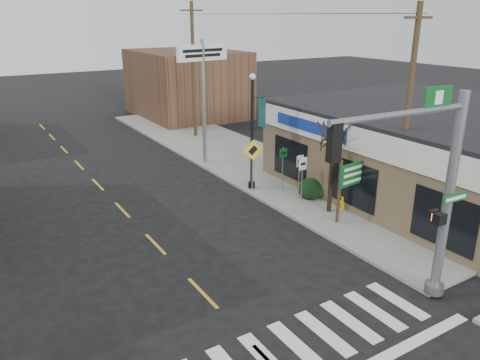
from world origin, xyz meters
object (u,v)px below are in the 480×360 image
utility_pole_near (407,118)px  utility_pole_far (193,70)px  traffic_signal_pole (435,181)px  lamp_post (253,124)px  bare_tree (334,128)px  fire_hydrant (343,202)px  dance_center_sign (203,72)px  guide_sign (352,180)px

utility_pole_near → utility_pole_far: bearing=89.5°
traffic_signal_pole → utility_pole_near: (3.85, 4.26, 0.61)m
utility_pole_near → utility_pole_far: size_ratio=0.95×
lamp_post → bare_tree: lamp_post is taller
traffic_signal_pole → bare_tree: 7.11m
lamp_post → fire_hydrant: bearing=-50.3°
fire_hydrant → utility_pole_near: bearing=-71.7°
lamp_post → bare_tree: (1.26, -4.35, 0.49)m
traffic_signal_pole → utility_pole_near: size_ratio=0.75×
dance_center_sign → lamp_post: bearing=-98.9°
guide_sign → dance_center_sign: bearing=91.5°
traffic_signal_pole → guide_sign: traffic_signal_pole is taller
dance_center_sign → bare_tree: dance_center_sign is taller
guide_sign → dance_center_sign: (-1.41, 10.64, 3.55)m
dance_center_sign → utility_pole_far: 6.73m
traffic_signal_pole → bare_tree: bearing=73.5°
fire_hydrant → utility_pole_near: utility_pole_near is taller
bare_tree → traffic_signal_pole: bearing=-109.5°
fire_hydrant → utility_pole_near: (0.76, -2.30, 4.18)m
guide_sign → traffic_signal_pole: bearing=-120.2°
traffic_signal_pole → utility_pole_near: utility_pole_near is taller
dance_center_sign → utility_pole_far: size_ratio=0.77×
guide_sign → lamp_post: size_ratio=0.48×
lamp_post → bare_tree: 4.55m
dance_center_sign → utility_pole_near: utility_pole_near is taller
lamp_post → traffic_signal_pole: bearing=-79.7°
fire_hydrant → utility_pole_far: (0.49, 15.89, 4.40)m
lamp_post → utility_pole_far: size_ratio=0.62×
lamp_post → guide_sign: bearing=-59.7°
utility_pole_near → bare_tree: bearing=119.7°
fire_hydrant → utility_pole_far: bearing=88.2°
utility_pole_near → traffic_signal_pole: bearing=-133.5°
utility_pole_far → bare_tree: bearing=-88.2°
traffic_signal_pole → bare_tree: traffic_signal_pole is taller
guide_sign → lamp_post: bearing=98.3°
traffic_signal_pole → dance_center_sign: dance_center_sign is taller
traffic_signal_pole → utility_pole_far: 22.75m
traffic_signal_pole → lamp_post: (1.11, 11.05, -0.58)m
guide_sign → dance_center_sign: size_ratio=0.39×
dance_center_sign → utility_pole_near: size_ratio=0.81×
lamp_post → utility_pole_near: bearing=-52.1°
guide_sign → utility_pole_far: (1.07, 16.87, 2.95)m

